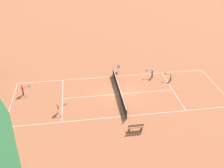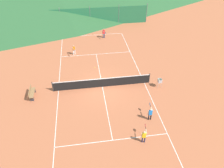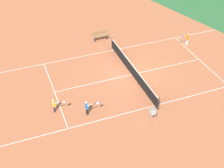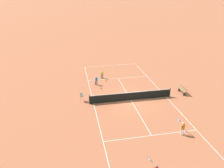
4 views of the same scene
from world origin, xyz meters
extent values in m
plane|color=#B7603D|center=(0.00, 0.00, 0.00)|extent=(600.00, 600.00, 0.00)
cube|color=white|center=(0.00, -11.90, 0.00)|extent=(8.25, 0.05, 0.01)
cube|color=white|center=(-4.10, 0.00, 0.00)|extent=(0.05, 23.85, 0.01)
cube|color=white|center=(4.10, 0.00, 0.00)|extent=(0.05, 23.85, 0.01)
cube|color=white|center=(0.00, 6.40, 0.00)|extent=(8.20, 0.05, 0.01)
cube|color=white|center=(0.00, -6.40, 0.00)|extent=(8.20, 0.05, 0.01)
cube|color=white|center=(0.00, 0.00, 0.00)|extent=(0.05, 12.80, 0.01)
cylinder|color=#2D2D2D|center=(-4.55, 0.00, 0.53)|extent=(0.08, 0.08, 1.06)
cylinder|color=#2D2D2D|center=(4.55, 0.00, 0.53)|extent=(0.08, 0.08, 1.06)
cube|color=black|center=(0.00, 0.00, 0.46)|extent=(9.10, 0.02, 0.91)
cube|color=white|center=(0.00, 0.00, 0.93)|extent=(9.10, 0.04, 0.06)
cylinder|color=white|center=(-2.46, 6.78, 0.28)|extent=(0.10, 0.10, 0.56)
cylinder|color=white|center=(-2.64, 6.73, 0.28)|extent=(0.10, 0.10, 0.56)
cube|color=orange|center=(-2.55, 6.76, 0.78)|extent=(0.30, 0.22, 0.43)
sphere|color=tan|center=(-2.55, 6.76, 1.11)|extent=(0.17, 0.17, 0.17)
cylinder|color=tan|center=(-2.39, 6.80, 0.78)|extent=(0.06, 0.06, 0.43)
cylinder|color=tan|center=(-2.66, 6.50, 0.95)|extent=(0.18, 0.43, 0.06)
cylinder|color=black|center=(-2.57, 6.20, 0.95)|extent=(0.08, 0.20, 0.03)
torus|color=#1E4CB2|center=(-2.50, 5.97, 0.95)|extent=(0.10, 0.28, 0.28)
cylinder|color=silver|center=(-2.50, 5.97, 0.95)|extent=(0.07, 0.24, 0.25)
cylinder|color=#23284C|center=(2.04, -6.86, 0.26)|extent=(0.09, 0.09, 0.52)
cylinder|color=#23284C|center=(2.21, -6.89, 0.26)|extent=(0.09, 0.09, 0.52)
cube|color=yellow|center=(2.13, -6.87, 0.73)|extent=(0.27, 0.18, 0.41)
sphere|color=beige|center=(2.13, -6.87, 1.04)|extent=(0.16, 0.16, 0.16)
cylinder|color=beige|center=(1.97, -6.85, 0.73)|extent=(0.06, 0.06, 0.41)
cylinder|color=beige|center=(2.32, -6.70, 0.89)|extent=(0.12, 0.41, 0.06)
cylinder|color=black|center=(2.36, -6.40, 0.89)|extent=(0.05, 0.19, 0.03)
torus|color=red|center=(2.39, -6.17, 0.89)|extent=(0.06, 0.28, 0.28)
cylinder|color=silver|center=(2.39, -6.17, 0.89)|extent=(0.04, 0.25, 0.25)
cylinder|color=black|center=(3.11, -4.81, 0.27)|extent=(0.10, 0.10, 0.54)
cylinder|color=black|center=(3.29, -4.81, 0.27)|extent=(0.10, 0.10, 0.54)
cube|color=blue|center=(3.20, -4.81, 0.75)|extent=(0.26, 0.15, 0.42)
sphere|color=beige|center=(3.20, -4.81, 1.07)|extent=(0.17, 0.17, 0.17)
cylinder|color=beige|center=(3.03, -4.81, 0.75)|extent=(0.06, 0.06, 0.42)
cylinder|color=beige|center=(3.36, -4.60, 0.92)|extent=(0.07, 0.42, 0.06)
cylinder|color=black|center=(3.36, -4.29, 0.92)|extent=(0.03, 0.19, 0.03)
torus|color=#1E4CB2|center=(3.36, -4.05, 0.92)|extent=(0.03, 0.28, 0.28)
cylinder|color=silver|center=(3.36, -4.05, 0.92)|extent=(0.01, 0.25, 0.25)
sphere|color=#A37556|center=(1.45, 10.82, 1.18)|extent=(0.18, 0.18, 0.18)
cylinder|color=#A37556|center=(1.37, 10.53, 1.01)|extent=(0.24, 0.45, 0.07)
cylinder|color=black|center=(1.50, 10.22, 1.01)|extent=(0.11, 0.21, 0.03)
torus|color=#1E4CB2|center=(1.60, 10.00, 1.01)|extent=(0.13, 0.27, 0.28)
cylinder|color=silver|center=(1.60, 10.00, 1.01)|extent=(0.10, 0.23, 0.25)
sphere|color=#CCE033|center=(-4.59, -8.28, 0.03)|extent=(0.07, 0.07, 0.07)
sphere|color=#CCE033|center=(-0.42, 3.43, 0.03)|extent=(0.07, 0.07, 0.07)
sphere|color=#CCE033|center=(1.69, -10.61, 0.03)|extent=(0.07, 0.07, 0.07)
cylinder|color=#B7B7BC|center=(5.13, -0.99, 0.28)|extent=(0.02, 0.02, 0.55)
cylinder|color=#B7B7BC|center=(5.47, -0.99, 0.28)|extent=(0.02, 0.02, 0.55)
cylinder|color=#B7B7BC|center=(5.13, -0.65, 0.28)|extent=(0.02, 0.02, 0.55)
cylinder|color=#B7B7BC|center=(5.47, -0.65, 0.28)|extent=(0.02, 0.02, 0.55)
cube|color=#B7B7BC|center=(5.30, -0.82, 0.56)|extent=(0.34, 0.34, 0.02)
cube|color=#B7B7BC|center=(5.30, -0.99, 0.72)|extent=(0.34, 0.02, 0.34)
cube|color=#B7B7BC|center=(5.30, -0.65, 0.72)|extent=(0.34, 0.02, 0.34)
cube|color=#B7B7BC|center=(5.13, -0.82, 0.72)|extent=(0.02, 0.34, 0.34)
cube|color=#B7B7BC|center=(5.47, -0.82, 0.72)|extent=(0.02, 0.34, 0.34)
sphere|color=#CCE033|center=(5.43, -0.91, 0.60)|extent=(0.07, 0.07, 0.07)
sphere|color=#CCE033|center=(5.39, -0.73, 0.60)|extent=(0.07, 0.07, 0.07)
sphere|color=#CCE033|center=(5.21, -0.80, 0.60)|extent=(0.07, 0.07, 0.07)
sphere|color=#CCE033|center=(5.33, -0.81, 0.60)|extent=(0.07, 0.07, 0.07)
sphere|color=#CCE033|center=(5.19, -0.80, 0.60)|extent=(0.07, 0.07, 0.07)
sphere|color=#CCE033|center=(5.34, -0.71, 0.60)|extent=(0.07, 0.07, 0.07)
sphere|color=#CCE033|center=(5.31, -0.87, 0.66)|extent=(0.07, 0.07, 0.07)
sphere|color=#CCE033|center=(5.40, -0.88, 0.66)|extent=(0.07, 0.07, 0.07)
sphere|color=#CCE033|center=(5.31, -0.87, 0.66)|extent=(0.07, 0.07, 0.07)
sphere|color=#CCE033|center=(5.42, -0.73, 0.66)|extent=(0.07, 0.07, 0.07)
sphere|color=#CCE033|center=(5.38, -0.89, 0.66)|extent=(0.07, 0.07, 0.07)
sphere|color=#CCE033|center=(5.42, -0.91, 0.66)|extent=(0.07, 0.07, 0.07)
sphere|color=#CCE033|center=(5.37, -0.89, 0.71)|extent=(0.07, 0.07, 0.07)
sphere|color=#CCE033|center=(5.29, -0.77, 0.71)|extent=(0.07, 0.07, 0.07)
sphere|color=#CCE033|center=(5.28, -0.86, 0.71)|extent=(0.07, 0.07, 0.07)
sphere|color=#CCE033|center=(5.40, -0.71, 0.71)|extent=(0.07, 0.07, 0.07)
cube|color=olive|center=(-6.30, -0.50, 0.44)|extent=(0.36, 1.50, 0.05)
cube|color=olive|center=(-6.46, -0.50, 0.70)|extent=(0.04, 1.50, 0.28)
cube|color=#333338|center=(-6.30, 0.10, 0.22)|extent=(0.32, 0.06, 0.44)
cube|color=#333338|center=(-6.30, -1.10, 0.22)|extent=(0.32, 0.06, 0.44)
camera|label=1|loc=(-24.62, 4.42, 16.65)|focal=42.00mm
camera|label=2|loc=(-1.56, -16.40, 12.58)|focal=35.00mm
camera|label=3|loc=(18.70, -8.87, 14.88)|focal=50.00mm
camera|label=4|loc=(6.13, 20.38, 11.31)|focal=35.00mm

